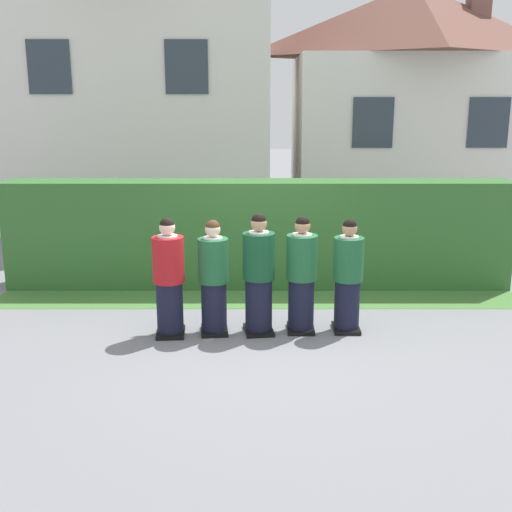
# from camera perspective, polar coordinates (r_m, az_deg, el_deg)

# --- Properties ---
(ground_plane) EXTENTS (60.00, 60.00, 0.00)m
(ground_plane) POSITION_cam_1_polar(r_m,az_deg,el_deg) (8.56, 0.00, -6.83)
(ground_plane) COLOR slate
(student_in_red_blazer) EXTENTS (0.41, 0.51, 1.58)m
(student_in_red_blazer) POSITION_cam_1_polar(r_m,az_deg,el_deg) (8.31, -8.07, -2.17)
(student_in_red_blazer) COLOR black
(student_in_red_blazer) RESTS_ON ground
(student_front_row_1) EXTENTS (0.40, 0.50, 1.53)m
(student_front_row_1) POSITION_cam_1_polar(r_m,az_deg,el_deg) (8.33, -4.08, -2.18)
(student_front_row_1) COLOR black
(student_front_row_1) RESTS_ON ground
(student_front_row_2) EXTENTS (0.43, 0.51, 1.61)m
(student_front_row_2) POSITION_cam_1_polar(r_m,az_deg,el_deg) (8.31, 0.03, -1.89)
(student_front_row_2) COLOR black
(student_front_row_2) RESTS_ON ground
(student_front_row_3) EXTENTS (0.41, 0.50, 1.57)m
(student_front_row_3) POSITION_cam_1_polar(r_m,az_deg,el_deg) (8.40, 3.87, -1.92)
(student_front_row_3) COLOR black
(student_front_row_3) RESTS_ON ground
(student_front_row_4) EXTENTS (0.40, 0.44, 1.52)m
(student_front_row_4) POSITION_cam_1_polar(r_m,az_deg,el_deg) (8.48, 8.00, -2.01)
(student_front_row_4) COLOR black
(student_front_row_4) RESTS_ON ground
(hedge) EXTENTS (8.18, 0.70, 1.74)m
(hedge) POSITION_cam_1_polar(r_m,az_deg,el_deg) (10.41, -0.05, 2.01)
(hedge) COLOR #33662D
(hedge) RESTS_ON ground
(school_building_main) EXTENTS (6.76, 4.51, 7.80)m
(school_building_main) POSITION_cam_1_polar(r_m,az_deg,el_deg) (16.22, -11.00, 17.23)
(school_building_main) COLOR silver
(school_building_main) RESTS_ON ground
(school_building_annex) EXTENTS (6.04, 4.56, 5.72)m
(school_building_annex) POSITION_cam_1_polar(r_m,az_deg,el_deg) (16.96, 13.34, 13.40)
(school_building_annex) COLOR silver
(school_building_annex) RESTS_ON ground
(lawn_strip) EXTENTS (8.18, 0.90, 0.01)m
(lawn_strip) POSITION_cam_1_polar(r_m,az_deg,el_deg) (9.86, -0.04, -3.92)
(lawn_strip) COLOR #477A38
(lawn_strip) RESTS_ON ground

